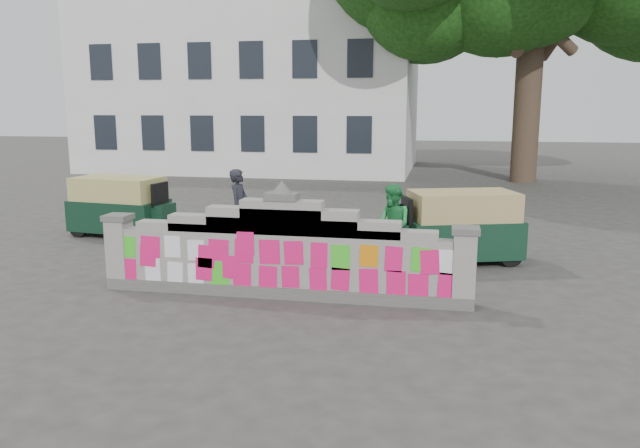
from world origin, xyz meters
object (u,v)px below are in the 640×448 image
Objects in this scene: cyclist_rider at (240,218)px; rickshaw_left at (122,205)px; pedestrian at (393,226)px; cyclist_bike at (240,234)px; rickshaw_right at (459,226)px.

cyclist_rider is 0.60× the size of rickshaw_left.
pedestrian is at bearing -7.31° from rickshaw_left.
cyclist_rider is at bearing 0.00° from cyclist_bike.
pedestrian is 0.62× the size of rickshaw_left.
rickshaw_right is (4.67, 0.33, -0.05)m from cyclist_rider.
rickshaw_right is (1.33, 0.64, -0.07)m from pedestrian.
rickshaw_left is at bearing -26.11° from rickshaw_right.
rickshaw_left is 0.99× the size of rickshaw_right.
cyclist_bike is at bearing -15.14° from rickshaw_left.
cyclist_rider is at bearing -14.26° from rickshaw_right.
cyclist_bike is 0.68× the size of rickshaw_left.
rickshaw_right is at bearing -0.78° from rickshaw_left.
pedestrian is at bearing 7.36° from rickshaw_right.
rickshaw_left is at bearing -134.08° from pedestrian.
cyclist_bike is 1.12× the size of cyclist_rider.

